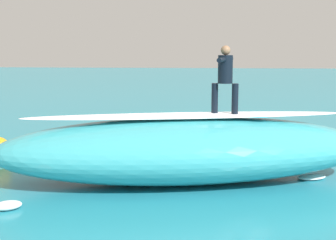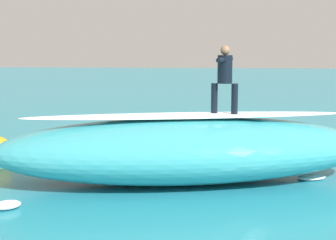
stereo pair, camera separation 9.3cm
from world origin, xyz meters
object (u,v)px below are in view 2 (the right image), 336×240
(surfboard_paddling, at_px, (124,152))
(surfer_paddling, at_px, (121,146))
(surfer_riding, at_px, (225,74))
(surfboard_riding, at_px, (224,115))

(surfboard_paddling, height_order, surfer_paddling, surfer_paddling)
(surfer_riding, height_order, surfer_paddling, surfer_riding)
(surfer_paddling, bearing_deg, surfboard_riding, -1.24)
(surfboard_paddling, bearing_deg, surfboard_riding, -1.28)
(surfboard_paddling, relative_size, surfer_paddling, 1.61)
(surfboard_paddling, xyz_separation_m, surfer_paddling, (0.10, -0.09, 0.18))
(surfer_riding, bearing_deg, surfer_paddling, -29.55)
(surfboard_riding, xyz_separation_m, surfer_riding, (0.00, -0.00, 0.95))
(surfboard_riding, distance_m, surfboard_paddling, 4.18)
(surfboard_riding, relative_size, surfer_riding, 1.28)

